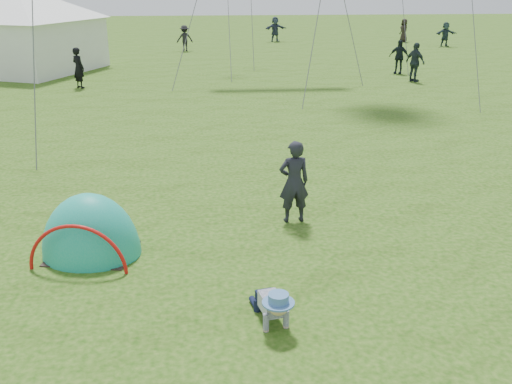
{
  "coord_description": "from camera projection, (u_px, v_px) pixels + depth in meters",
  "views": [
    {
      "loc": [
        -1.16,
        -5.98,
        4.46
      ],
      "look_at": [
        -0.32,
        3.18,
        1.0
      ],
      "focal_mm": 40.0,
      "sensor_mm": 36.0,
      "label": 1
    }
  ],
  "objects": [
    {
      "name": "crowd_person_11",
      "position": [
        275.0,
        29.0,
        42.39
      ],
      "size": [
        1.73,
        0.93,
        1.78
      ],
      "primitive_type": "imported",
      "rotation": [
        0.0,
        0.0,
        0.26
      ],
      "color": "#2D354C",
      "rests_on": "ground"
    },
    {
      "name": "standing_adult",
      "position": [
        294.0,
        182.0,
        10.88
      ],
      "size": [
        0.63,
        0.45,
        1.62
      ],
      "primitive_type": "imported",
      "rotation": [
        0.0,
        0.0,
        3.26
      ],
      "color": "black",
      "rests_on": "ground"
    },
    {
      "name": "crowd_person_5",
      "position": [
        445.0,
        34.0,
        39.3
      ],
      "size": [
        1.57,
        0.66,
        1.64
      ],
      "primitive_type": "imported",
      "rotation": [
        0.0,
        0.0,
        0.12
      ],
      "color": "#26373F",
      "rests_on": "ground"
    },
    {
      "name": "crowd_person_3",
      "position": [
        185.0,
        38.0,
        36.89
      ],
      "size": [
        1.15,
        0.8,
        1.62
      ],
      "primitive_type": "imported",
      "rotation": [
        0.0,
        0.0,
        3.35
      ],
      "color": "black",
      "rests_on": "ground"
    },
    {
      "name": "ground",
      "position": [
        304.0,
        352.0,
        7.24
      ],
      "size": [
        140.0,
        140.0,
        0.0
      ],
      "primitive_type": "plane",
      "color": "#144107"
    },
    {
      "name": "crowd_person_14",
      "position": [
        415.0,
        62.0,
        25.82
      ],
      "size": [
        0.88,
        1.1,
        1.75
      ],
      "primitive_type": "imported",
      "rotation": [
        0.0,
        0.0,
        2.09
      ],
      "color": "#232F34",
      "rests_on": "ground"
    },
    {
      "name": "crowd_person_6",
      "position": [
        78.0,
        68.0,
        24.36
      ],
      "size": [
        0.73,
        0.73,
        1.71
      ],
      "primitive_type": "imported",
      "rotation": [
        0.0,
        0.0,
        2.38
      ],
      "color": "black",
      "rests_on": "ground"
    },
    {
      "name": "crowd_person_2",
      "position": [
        399.0,
        57.0,
        28.06
      ],
      "size": [
        1.03,
        0.86,
        1.64
      ],
      "primitive_type": "imported",
      "rotation": [
        0.0,
        0.0,
        5.71
      ],
      "color": "black",
      "rests_on": "ground"
    },
    {
      "name": "crawling_toddler",
      "position": [
        273.0,
        304.0,
        7.75
      ],
      "size": [
        0.7,
        0.89,
        0.6
      ],
      "primitive_type": null,
      "rotation": [
        0.0,
        0.0,
        0.21
      ],
      "color": "black",
      "rests_on": "ground"
    },
    {
      "name": "event_marquee",
      "position": [
        20.0,
        26.0,
        28.42
      ],
      "size": [
        8.48,
        8.48,
        4.44
      ],
      "primitive_type": null,
      "rotation": [
        0.0,
        0.0,
        -0.4
      ],
      "color": "white",
      "rests_on": "ground"
    },
    {
      "name": "popup_tent",
      "position": [
        93.0,
        254.0,
        9.83
      ],
      "size": [
        1.92,
        1.68,
        2.19
      ],
      "primitive_type": "ellipsoid",
      "rotation": [
        0.0,
        0.0,
        -0.19
      ],
      "color": "#0E9A85",
      "rests_on": "ground"
    },
    {
      "name": "crowd_person_10",
      "position": [
        404.0,
        30.0,
        42.18
      ],
      "size": [
        0.64,
        0.88,
        1.66
      ],
      "primitive_type": "imported",
      "rotation": [
        0.0,
        0.0,
        4.86
      ],
      "color": "black",
      "rests_on": "ground"
    }
  ]
}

